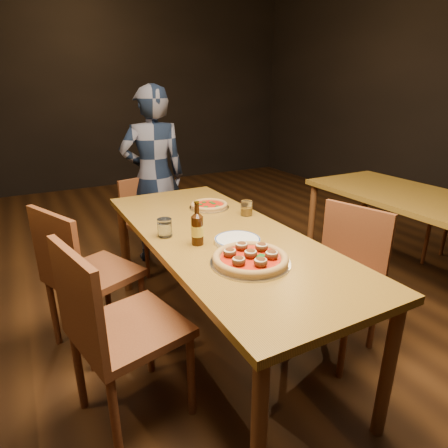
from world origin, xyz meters
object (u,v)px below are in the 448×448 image
pizza_margherita (209,205)px  beer_bottle (197,230)px  table_main (220,244)px  chair_end (151,223)px  pizza_meatball (250,258)px  diner (154,177)px  chair_main_nw (130,327)px  table_right (436,210)px  plate_stack (237,241)px  water_glass (165,228)px  chair_main_sw (94,273)px  amber_glass (246,208)px  chair_main_e (335,282)px

pizza_margherita → beer_bottle: (-0.34, -0.55, 0.07)m
table_main → chair_end: (-0.02, 1.26, -0.27)m
chair_end → pizza_meatball: bearing=-105.3°
beer_bottle → diner: bearing=80.0°
chair_main_nw → table_right: bearing=-101.0°
plate_stack → water_glass: (-0.31, 0.27, 0.04)m
table_main → diner: bearing=86.6°
table_right → chair_main_nw: (-2.32, -0.07, -0.19)m
water_glass → chair_end: bearing=76.6°
chair_main_sw → amber_glass: size_ratio=10.13×
pizza_margherita → diner: bearing=94.3°
chair_main_sw → amber_glass: bearing=-124.1°
pizza_meatball → pizza_margherita: bearing=76.2°
chair_main_e → diner: 1.88m
chair_main_nw → pizza_meatball: 0.64m
chair_main_e → water_glass: 1.04m
chair_main_nw → chair_main_e: size_ratio=1.07×
chair_main_nw → water_glass: (0.32, 0.37, 0.31)m
table_right → amber_glass: 1.46m
chair_main_e → chair_end: size_ratio=1.12×
table_main → amber_glass: 0.38m
table_right → chair_end: size_ratio=2.43×
beer_bottle → water_glass: beer_bottle is taller
chair_main_nw → chair_main_e: (1.19, -0.09, -0.03)m
beer_bottle → chair_end: bearing=83.1°
chair_main_sw → pizza_meatball: 1.04m
amber_glass → diner: diner is taller
table_right → beer_bottle: (-1.88, 0.11, 0.15)m
pizza_meatball → chair_main_sw: bearing=127.0°
table_right → pizza_margherita: (-1.54, 0.66, 0.09)m
table_main → chair_main_e: chair_main_e is taller
pizza_margherita → chair_end: bearing=102.3°
table_main → plate_stack: 0.19m
table_main → pizza_meatball: (-0.06, -0.42, 0.10)m
pizza_meatball → diner: size_ratio=0.24×
table_main → pizza_margherita: 0.49m
chair_main_sw → chair_main_e: chair_main_sw is taller
chair_main_sw → chair_end: size_ratio=1.17×
table_right → chair_end: bearing=139.7°
chair_main_e → chair_main_sw: bearing=-137.2°
chair_main_nw → table_main: bearing=-78.9°
table_main → pizza_margherita: pizza_margherita is taller
table_main → chair_main_nw: size_ratio=2.04×
chair_main_e → chair_end: bearing=-176.1°
chair_main_nw → chair_main_sw: size_ratio=1.02×
table_main → beer_bottle: beer_bottle is taller
chair_main_sw → amber_glass: 1.02m
pizza_margherita → water_glass: size_ratio=2.69×
chair_main_nw → pizza_meatball: size_ratio=2.56×
pizza_margherita → diner: diner is taller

